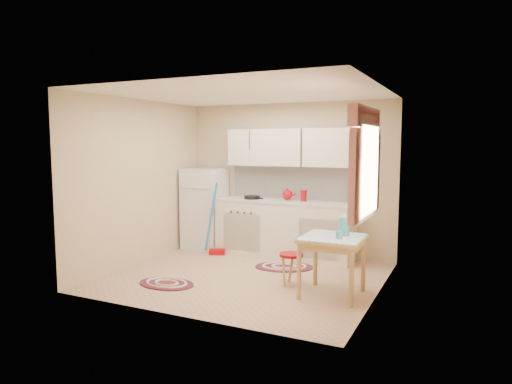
% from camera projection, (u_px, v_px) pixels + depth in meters
% --- Properties ---
extents(room_shell, '(3.64, 3.60, 2.52)m').
position_uv_depth(room_shell, '(263.00, 161.00, 6.30)').
color(room_shell, tan).
rests_on(room_shell, ground).
extents(fridge, '(0.65, 0.60, 1.40)m').
position_uv_depth(fridge, '(205.00, 209.00, 7.97)').
color(fridge, silver).
rests_on(fridge, ground).
extents(broom, '(0.30, 0.23, 1.20)m').
position_uv_depth(broom, '(217.00, 219.00, 7.48)').
color(broom, blue).
rests_on(broom, ground).
extents(base_cabinets, '(2.25, 0.60, 0.88)m').
position_uv_depth(base_cabinets, '(284.00, 230.00, 7.42)').
color(base_cabinets, silver).
rests_on(base_cabinets, ground).
extents(countertop, '(2.27, 0.62, 0.04)m').
position_uv_depth(countertop, '(284.00, 202.00, 7.37)').
color(countertop, beige).
rests_on(countertop, base_cabinets).
extents(frying_pan, '(0.34, 0.34, 0.05)m').
position_uv_depth(frying_pan, '(252.00, 197.00, 7.56)').
color(frying_pan, black).
rests_on(frying_pan, countertop).
extents(red_kettle, '(0.19, 0.17, 0.19)m').
position_uv_depth(red_kettle, '(287.00, 195.00, 7.34)').
color(red_kettle, '#9A050B').
rests_on(red_kettle, countertop).
extents(red_canister, '(0.11, 0.11, 0.16)m').
position_uv_depth(red_canister, '(304.00, 196.00, 7.22)').
color(red_canister, '#9A050B').
rests_on(red_canister, countertop).
extents(table, '(0.72, 0.72, 0.72)m').
position_uv_depth(table, '(332.00, 266.00, 5.50)').
color(table, tan).
rests_on(table, ground).
extents(stool, '(0.41, 0.41, 0.42)m').
position_uv_depth(stool, '(291.00, 269.00, 5.92)').
color(stool, '#9A050B').
rests_on(stool, ground).
extents(coffee_pot, '(0.19, 0.18, 0.31)m').
position_uv_depth(coffee_pot, '(344.00, 224.00, 5.51)').
color(coffee_pot, teal).
rests_on(coffee_pot, table).
extents(mug, '(0.10, 0.10, 0.10)m').
position_uv_depth(mug, '(339.00, 235.00, 5.32)').
color(mug, teal).
rests_on(mug, table).
extents(rug_center, '(1.02, 0.85, 0.02)m').
position_uv_depth(rug_center, '(284.00, 267.00, 6.78)').
color(rug_center, maroon).
rests_on(rug_center, ground).
extents(rug_left, '(0.78, 0.53, 0.02)m').
position_uv_depth(rug_left, '(166.00, 284.00, 5.97)').
color(rug_left, maroon).
rests_on(rug_left, ground).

